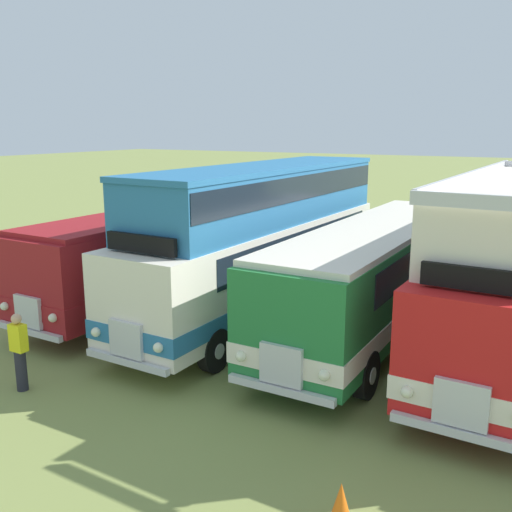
{
  "coord_description": "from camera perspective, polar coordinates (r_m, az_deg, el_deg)",
  "views": [
    {
      "loc": [
        -2.32,
        -14.7,
        5.59
      ],
      "look_at": [
        -10.9,
        0.62,
        1.63
      ],
      "focal_mm": 40.47,
      "sensor_mm": 36.0,
      "label": 1
    }
  ],
  "objects": [
    {
      "name": "cone_near_end",
      "position": [
        9.01,
        8.39,
        -23.09
      ],
      "size": [
        0.36,
        0.36,
        0.67
      ],
      "primitive_type": "cone",
      "color": "orange",
      "rests_on": "ground"
    },
    {
      "name": "marshal_person",
      "position": [
        13.47,
        -22.34,
        -8.72
      ],
      "size": [
        0.36,
        0.24,
        1.73
      ],
      "color": "#23232D",
      "rests_on": "ground"
    },
    {
      "name": "bus_third_in_row",
      "position": [
        16.17,
        12.0,
        -1.28
      ],
      "size": [
        2.72,
        11.55,
        2.99
      ],
      "color": "#237538",
      "rests_on": "ground"
    },
    {
      "name": "bus_second_in_row",
      "position": [
        17.07,
        0.75,
        2.2
      ],
      "size": [
        2.86,
        11.69,
        4.49
      ],
      "color": "silver",
      "rests_on": "ground"
    },
    {
      "name": "bus_first_in_row",
      "position": [
        18.93,
        -8.72,
        0.88
      ],
      "size": [
        2.81,
        10.96,
        2.99
      ],
      "color": "maroon",
      "rests_on": "ground"
    }
  ]
}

